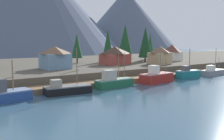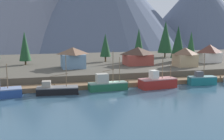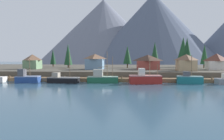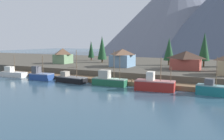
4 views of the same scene
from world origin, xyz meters
name	(u,v)px [view 3 (image 3 of 4)]	position (x,y,z in m)	size (l,w,h in m)	color
ground_plane	(112,77)	(0.00, 20.00, -0.50)	(400.00, 400.00, 1.00)	#335166
dock	(108,79)	(0.00, 1.99, 0.50)	(80.00, 4.00, 1.60)	brown
shoreline_bank	(114,70)	(0.00, 32.00, 1.25)	(400.00, 56.00, 2.50)	#4C473D
mountain_west_peak	(104,32)	(-18.19, 152.96, 32.53)	(130.76, 130.76, 65.06)	slate
mountain_central_peak	(153,29)	(28.36, 125.06, 30.84)	(113.03, 113.03, 61.67)	#4C566B
fishing_boat_blue	(27,78)	(-21.74, -2.06, 1.20)	(6.31, 3.73, 6.45)	navy
fishing_boat_black	(63,79)	(-11.78, -2.00, 0.88)	(8.43, 3.74, 8.18)	black
fishing_boat_green	(102,78)	(-1.27, -1.51, 1.25)	(8.28, 2.75, 8.37)	#1E5B3D
fishing_boat_red	(145,79)	(10.08, -2.16, 1.26)	(8.47, 3.97, 6.98)	maroon
fishing_boat_teal	(189,79)	(21.58, -1.62, 1.15)	(6.52, 3.00, 7.41)	#196B70
house_white	(216,61)	(36.37, 17.23, 5.35)	(6.78, 4.38, 5.57)	silver
house_tan	(186,62)	(24.31, 11.02, 5.19)	(5.79, 5.18, 5.27)	tan
house_blue	(95,61)	(-6.00, 16.75, 5.31)	(6.32, 7.21, 5.50)	#6689A8
house_green	(33,61)	(-29.29, 17.21, 5.25)	(5.31, 5.53, 5.36)	#6B8E66
house_red	(148,62)	(12.86, 17.63, 5.15)	(8.00, 6.00, 5.18)	#9E4238
conifer_near_left	(204,54)	(36.15, 27.74, 7.97)	(3.00, 3.00, 9.46)	#4C3823
conifer_near_right	(183,50)	(29.68, 34.46, 9.84)	(5.37, 5.37, 12.97)	#4C3823
conifer_mid_left	(155,52)	(16.55, 26.69, 8.69)	(3.38, 3.38, 10.48)	#4C3823
conifer_mid_right	(127,55)	(5.68, 27.55, 7.75)	(3.46, 3.46, 8.91)	#4C3823
conifer_back_left	(68,54)	(-18.57, 26.38, 7.94)	(3.39, 3.39, 9.74)	#4C3823
conifer_back_right	(187,52)	(27.25, 20.58, 8.83)	(4.48, 4.48, 11.34)	#4C3823
conifer_centre	(53,57)	(-27.42, 33.10, 7.02)	(2.56, 2.56, 7.93)	#4C3823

